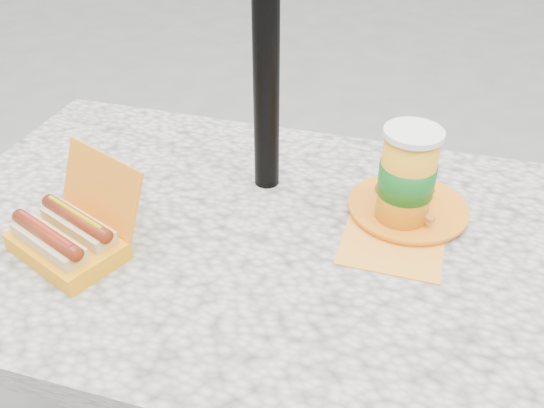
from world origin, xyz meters
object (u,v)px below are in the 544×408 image
(fries_plate, at_px, (406,209))
(soda_cup, at_px, (407,178))
(umbrella_pole, at_px, (266,11))
(hotdog_box, at_px, (69,236))

(fries_plate, relative_size, soda_cup, 1.58)
(soda_cup, bearing_deg, umbrella_pole, 167.83)
(hotdog_box, height_order, fries_plate, hotdog_box)
(umbrella_pole, relative_size, soda_cup, 11.39)
(umbrella_pole, bearing_deg, soda_cup, -12.17)
(fries_plate, bearing_deg, hotdog_box, -153.09)
(hotdog_box, distance_m, soda_cup, 0.60)
(umbrella_pole, distance_m, fries_plate, 0.44)
(umbrella_pole, xyz_separation_m, soda_cup, (0.28, -0.06, -0.25))
(hotdog_box, bearing_deg, soda_cup, 47.36)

